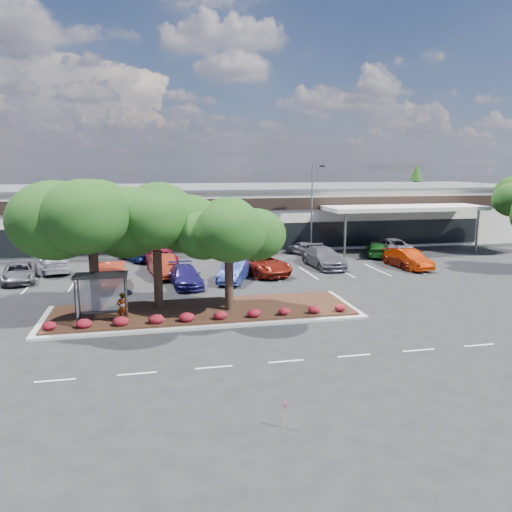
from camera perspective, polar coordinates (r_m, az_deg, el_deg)
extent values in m
plane|color=black|center=(25.94, -0.65, -8.83)|extent=(160.00, 160.00, 0.00)
cube|color=white|center=(58.50, -7.29, 4.75)|extent=(80.00, 20.00, 6.00)
cube|color=#4A4A4C|center=(58.29, -7.36, 7.78)|extent=(80.40, 20.40, 0.30)
cube|color=black|center=(48.38, -6.32, 5.79)|extent=(80.00, 0.25, 1.20)
cube|color=black|center=(48.72, -6.25, 2.03)|extent=(60.00, 0.18, 2.60)
cube|color=red|center=(48.08, -13.48, 5.54)|extent=(6.00, 0.12, 1.00)
cube|color=white|center=(52.04, 16.56, 5.29)|extent=(16.00, 5.00, 0.40)
cylinder|color=slate|center=(47.48, 10.13, 2.33)|extent=(0.24, 0.24, 4.20)
cylinder|color=slate|center=(54.32, 23.96, 2.58)|extent=(0.24, 0.24, 4.20)
cube|color=#A8A8A2|center=(29.40, -6.06, -6.42)|extent=(18.00, 6.00, 0.15)
cube|color=#452417|center=(29.37, -6.06, -6.19)|extent=(17.20, 5.20, 0.12)
cube|color=silver|center=(22.10, -21.98, -13.05)|extent=(1.60, 0.12, 0.01)
cube|color=silver|center=(21.76, -13.44, -12.94)|extent=(1.60, 0.12, 0.01)
cube|color=silver|center=(21.88, -4.84, -12.55)|extent=(1.60, 0.12, 0.01)
cube|color=silver|center=(22.47, 3.46, -11.91)|extent=(1.60, 0.12, 0.01)
cube|color=silver|center=(23.48, 11.16, -11.09)|extent=(1.60, 0.12, 0.01)
cube|color=silver|center=(24.86, 18.06, -10.19)|extent=(1.60, 0.12, 0.01)
cube|color=silver|center=(26.56, 24.13, -9.28)|extent=(1.60, 0.12, 0.01)
cube|color=silver|center=(39.44, -24.47, -3.11)|extent=(0.12, 5.00, 0.01)
cube|color=silver|center=(38.89, -20.15, -2.99)|extent=(0.12, 5.00, 0.01)
cube|color=silver|center=(38.57, -15.74, -2.86)|extent=(0.12, 5.00, 0.01)
cube|color=silver|center=(38.48, -11.27, -2.70)|extent=(0.12, 5.00, 0.01)
cube|color=silver|center=(38.63, -6.82, -2.52)|extent=(0.12, 5.00, 0.01)
cube|color=silver|center=(39.00, -2.42, -2.34)|extent=(0.12, 5.00, 0.01)
cube|color=silver|center=(39.60, 1.86, -2.14)|extent=(0.12, 5.00, 0.01)
cube|color=silver|center=(40.41, 6.00, -1.94)|extent=(0.12, 5.00, 0.01)
cube|color=silver|center=(41.43, 9.95, -1.74)|extent=(0.12, 5.00, 0.01)
cube|color=silver|center=(42.63, 13.69, -1.54)|extent=(0.12, 5.00, 0.01)
cube|color=silver|center=(44.00, 17.22, -1.35)|extent=(0.12, 5.00, 0.01)
cylinder|color=black|center=(28.62, -19.59, -4.45)|extent=(0.08, 0.08, 2.50)
cylinder|color=black|center=(28.39, -14.57, -4.30)|extent=(0.08, 0.08, 2.50)
cylinder|color=black|center=(27.38, -19.94, -5.13)|extent=(0.08, 0.08, 2.50)
cylinder|color=black|center=(27.13, -14.68, -4.98)|extent=(0.08, 0.08, 2.50)
cube|color=black|center=(27.56, -17.34, -2.12)|extent=(2.75, 1.55, 0.10)
cube|color=silver|center=(28.45, -17.11, -4.14)|extent=(2.30, 0.03, 2.00)
cube|color=black|center=(28.30, -17.08, -6.15)|extent=(2.00, 0.35, 0.06)
cone|color=#173E0F|center=(78.45, 17.76, 6.81)|extent=(3.96, 3.96, 9.00)
imported|color=#594C47|center=(27.55, -15.02, -5.72)|extent=(0.64, 0.48, 1.61)
cube|color=#A8A8A2|center=(48.82, 6.29, 0.39)|extent=(0.50, 0.50, 0.40)
cylinder|color=slate|center=(48.28, 6.39, 5.49)|extent=(0.14, 0.14, 8.31)
cube|color=slate|center=(48.11, 7.03, 10.24)|extent=(0.92, 0.51, 0.14)
cube|color=black|center=(48.11, 7.63, 10.14)|extent=(0.52, 0.43, 0.18)
cube|color=tan|center=(17.10, 3.21, -17.72)|extent=(0.03, 0.03, 0.90)
cube|color=#E73C8C|center=(16.94, 3.39, -16.57)|extent=(0.02, 0.14, 0.18)
imported|color=#54535A|center=(40.97, -25.45, -1.74)|extent=(3.05, 5.27, 1.38)
imported|color=maroon|center=(36.84, -16.13, -2.12)|extent=(2.14, 5.33, 1.72)
imported|color=maroon|center=(39.54, -10.57, -1.10)|extent=(2.41, 5.25, 1.67)
imported|color=#1B1654|center=(36.10, -8.07, -2.28)|extent=(2.50, 5.15, 1.44)
imported|color=navy|center=(37.12, -2.52, -1.77)|extent=(3.32, 4.95, 1.54)
imported|color=maroon|center=(39.69, 0.59, -0.85)|extent=(4.54, 6.73, 1.71)
imported|color=#55545B|center=(42.81, 7.74, -0.15)|extent=(2.69, 5.96, 1.70)
imported|color=#972101|center=(43.81, 17.06, -0.33)|extent=(2.29, 5.02, 1.60)
imported|color=#681709|center=(44.42, 16.43, -0.33)|extent=(2.23, 4.75, 1.34)
imported|color=#A1A3AD|center=(43.74, -21.98, -0.65)|extent=(3.33, 5.82, 1.59)
imported|color=navy|center=(46.41, -13.46, 0.29)|extent=(3.20, 4.46, 1.41)
imported|color=maroon|center=(43.98, -10.92, -0.07)|extent=(3.08, 5.77, 1.54)
imported|color=slate|center=(48.69, 5.38, 0.94)|extent=(2.98, 4.25, 1.34)
imported|color=black|center=(46.52, 6.68, 0.52)|extent=(2.99, 5.16, 1.41)
imported|color=#185519|center=(48.85, 13.63, 0.73)|extent=(3.53, 5.00, 1.34)
imported|color=slate|center=(50.39, 15.10, 1.10)|extent=(2.99, 5.93, 1.61)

